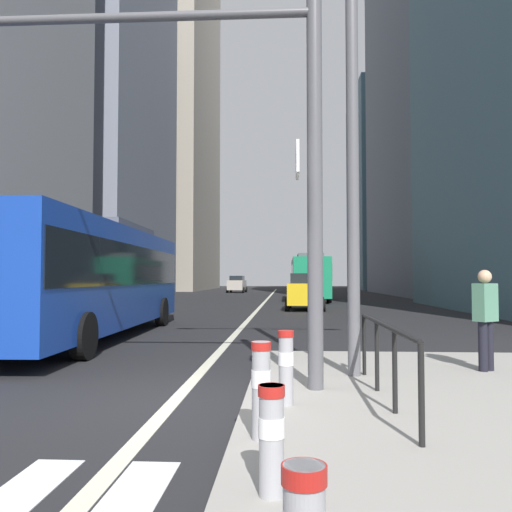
{
  "coord_description": "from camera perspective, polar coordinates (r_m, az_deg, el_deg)",
  "views": [
    {
      "loc": [
        1.55,
        -7.24,
        1.71
      ],
      "look_at": [
        -0.33,
        24.77,
        3.05
      ],
      "focal_mm": 36.68,
      "sensor_mm": 36.0,
      "label": 1
    }
  ],
  "objects": [
    {
      "name": "pedestrian_waiting",
      "position": [
        9.65,
        23.73,
        -5.87
      ],
      "size": [
        0.45,
        0.42,
        1.69
      ],
      "color": "black",
      "rests_on": "median_island"
    },
    {
      "name": "street_lamp_post",
      "position": [
        9.26,
        10.41,
        20.34
      ],
      "size": [
        5.5,
        0.32,
        8.0
      ],
      "color": "#56565B",
      "rests_on": "median_island"
    },
    {
      "name": "office_tower_right_far",
      "position": [
        83.62,
        14.06,
        6.88
      ],
      "size": [
        10.19,
        18.56,
        30.14
      ],
      "primitive_type": "cube",
      "color": "slate",
      "rests_on": "ground"
    },
    {
      "name": "city_bus_red_receding",
      "position": [
        39.26,
        5.8,
        -2.19
      ],
      "size": [
        2.72,
        10.72,
        3.4
      ],
      "color": "#198456",
      "rests_on": "ground"
    },
    {
      "name": "car_oncoming_mid",
      "position": [
        60.62,
        -2.09,
        -3.07
      ],
      "size": [
        2.17,
        4.12,
        1.94
      ],
      "color": "#B2A899",
      "rests_on": "ground"
    },
    {
      "name": "office_tower_left_far",
      "position": [
        81.5,
        -9.58,
        15.15
      ],
      "size": [
        12.35,
        25.51,
        52.45
      ],
      "primitive_type": "cube",
      "color": "gray",
      "rests_on": "ground"
    },
    {
      "name": "ground_plane",
      "position": [
        27.34,
        0.1,
        -5.97
      ],
      "size": [
        160.0,
        160.0,
        0.0
      ],
      "primitive_type": "plane",
      "color": "black"
    },
    {
      "name": "lane_centre_line",
      "position": [
        37.31,
        0.97,
        -5.01
      ],
      "size": [
        0.2,
        80.0,
        0.01
      ],
      "primitive_type": "cube",
      "color": "beige",
      "rests_on": "ground"
    },
    {
      "name": "office_tower_left_mid",
      "position": [
        53.22,
        -16.91,
        17.42
      ],
      "size": [
        10.68,
        20.14,
        39.31
      ],
      "primitive_type": "cube",
      "color": "slate",
      "rests_on": "ground"
    },
    {
      "name": "traffic_signal_gantry",
      "position": [
        7.9,
        -7.03,
        15.04
      ],
      "size": [
        5.43,
        0.65,
        6.0
      ],
      "color": "#515156",
      "rests_on": "median_island"
    },
    {
      "name": "city_bus_blue_oncoming",
      "position": [
        15.53,
        -17.49,
        -1.81
      ],
      "size": [
        2.95,
        12.12,
        3.4
      ],
      "color": "#14389E",
      "rests_on": "ground"
    },
    {
      "name": "bollard_right",
      "position": [
        5.22,
        0.56,
        -13.89
      ],
      "size": [
        0.2,
        0.2,
        0.94
      ],
      "color": "#99999E",
      "rests_on": "median_island"
    },
    {
      "name": "office_tower_right_mid",
      "position": [
        61.23,
        18.94,
        20.66
      ],
      "size": [
        10.63,
        24.74,
        51.11
      ],
      "primitive_type": "cube",
      "color": "slate",
      "rests_on": "ground"
    },
    {
      "name": "pedestrian_railing",
      "position": [
        6.93,
        13.88,
        -9.4
      ],
      "size": [
        0.06,
        3.64,
        0.98
      ],
      "color": "black",
      "rests_on": "median_island"
    },
    {
      "name": "car_receding_near",
      "position": [
        28.0,
        5.41,
        -3.85
      ],
      "size": [
        2.2,
        4.2,
        1.94
      ],
      "color": "gold",
      "rests_on": "ground"
    },
    {
      "name": "bollard_left",
      "position": [
        3.96,
        1.7,
        -18.81
      ],
      "size": [
        0.2,
        0.2,
        0.79
      ],
      "color": "#99999E",
      "rests_on": "median_island"
    },
    {
      "name": "bollard_back",
      "position": [
        6.57,
        3.29,
        -11.62
      ],
      "size": [
        0.2,
        0.2,
        0.91
      ],
      "color": "#99999E",
      "rests_on": "median_island"
    }
  ]
}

